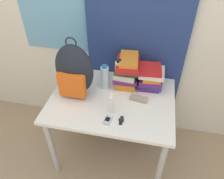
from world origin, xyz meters
name	(u,v)px	position (x,y,z in m)	size (l,w,h in m)	color
wall_back	(123,19)	(0.00, 0.87, 1.25)	(6.00, 0.06, 2.50)	silver
curtain_blue	(138,23)	(0.13, 0.82, 1.25)	(0.90, 0.04, 2.50)	navy
desk	(112,106)	(0.00, 0.39, 0.64)	(1.06, 0.79, 0.73)	silver
backpack	(74,71)	(-0.32, 0.41, 0.96)	(0.33, 0.19, 0.53)	#1E232D
book_stack_left	(127,71)	(0.09, 0.64, 0.87)	(0.24, 0.30, 0.28)	orange
book_stack_center	(150,77)	(0.30, 0.64, 0.83)	(0.23, 0.25, 0.20)	#6B2370
water_bottle	(105,77)	(-0.10, 0.54, 0.84)	(0.07, 0.07, 0.24)	silver
sports_bottle	(119,74)	(0.02, 0.57, 0.87)	(0.06, 0.06, 0.29)	white
sunscreen_bottle	(111,104)	(0.03, 0.24, 0.82)	(0.05, 0.05, 0.19)	white
cell_phone	(108,120)	(0.02, 0.14, 0.74)	(0.07, 0.10, 0.02)	#B7BCC6
sunglasses_case	(139,99)	(0.23, 0.42, 0.75)	(0.16, 0.08, 0.04)	gray
wristwatch	(121,120)	(0.12, 0.16, 0.74)	(0.04, 0.09, 0.01)	black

